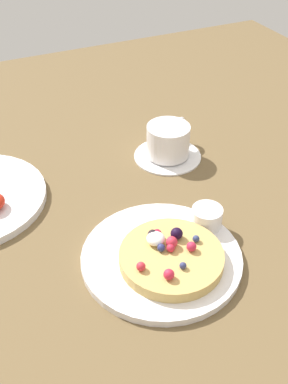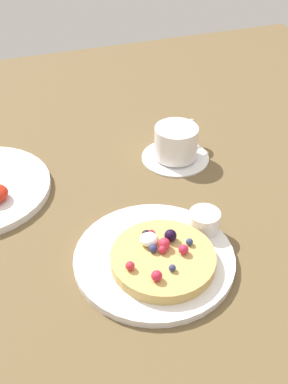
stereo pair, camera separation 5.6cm
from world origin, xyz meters
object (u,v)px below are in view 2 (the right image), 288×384
(coffee_cup, at_px, (176,141))
(pancake_plate, at_px, (154,258))
(syrup_ramekin, at_px, (204,221))
(coffee_saucer, at_px, (175,157))

(coffee_cup, bearing_deg, pancake_plate, -119.24)
(pancake_plate, relative_size, syrup_ramekin, 4.89)
(pancake_plate, height_order, syrup_ramekin, syrup_ramekin)
(coffee_cup, bearing_deg, coffee_saucer, -143.93)
(syrup_ramekin, height_order, coffee_saucer, syrup_ramekin)
(pancake_plate, bearing_deg, coffee_saucer, 60.90)
(coffee_saucer, bearing_deg, coffee_cup, 36.07)
(syrup_ramekin, bearing_deg, coffee_cup, 78.70)
(pancake_plate, height_order, coffee_saucer, pancake_plate)
(pancake_plate, relative_size, coffee_cup, 2.34)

